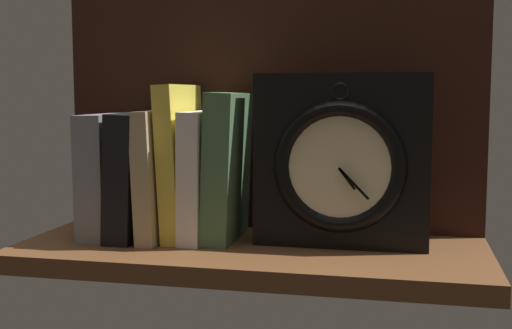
{
  "coord_description": "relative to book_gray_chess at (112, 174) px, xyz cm",
  "views": [
    {
      "loc": [
        19.91,
        -84.89,
        20.24
      ],
      "look_at": [
        0.1,
        3.07,
        10.51
      ],
      "focal_mm": 46.71,
      "sensor_mm": 36.0,
      "label": 1
    }
  ],
  "objects": [
    {
      "name": "book_black_skeptic",
      "position": [
        4.22,
        0.0,
        0.06
      ],
      "size": [
        4.52,
        16.63,
        17.55
      ],
      "primitive_type": "cube",
      "rotation": [
        0.0,
        0.04,
        0.0
      ],
      "color": "black",
      "rests_on": "ground_plane"
    },
    {
      "name": "book_green_romantic",
      "position": [
        17.15,
        0.0,
        1.49
      ],
      "size": [
        4.48,
        12.68,
        20.39
      ],
      "primitive_type": "cube",
      "rotation": [
        0.0,
        0.04,
        0.0
      ],
      "color": "#476B44",
      "rests_on": "ground_plane"
    },
    {
      "name": "back_panel",
      "position": [
        21.13,
        8.92,
        11.61
      ],
      "size": [
        62.27,
        1.2,
        40.49
      ],
      "primitive_type": "cube",
      "color": "black",
      "rests_on": "ground_plane"
    },
    {
      "name": "book_gray_chess",
      "position": [
        0.0,
        0.0,
        0.0
      ],
      "size": [
        4.18,
        15.8,
        17.31
      ],
      "primitive_type": "cube",
      "rotation": [
        0.0,
        -0.01,
        0.0
      ],
      "color": "gray",
      "rests_on": "ground_plane"
    },
    {
      "name": "book_yellow_seinlanguage",
      "position": [
        10.5,
        0.0,
        2.02
      ],
      "size": [
        3.55,
        13.45,
        21.41
      ],
      "primitive_type": "cube",
      "rotation": [
        0.0,
        -0.05,
        0.0
      ],
      "color": "gold",
      "rests_on": "ground_plane"
    },
    {
      "name": "ground_plane",
      "position": [
        21.13,
        -3.07,
        -9.89
      ],
      "size": [
        62.27,
        25.18,
        2.5
      ],
      "primitive_type": "cube",
      "color": "brown"
    },
    {
      "name": "book_white_catcher",
      "position": [
        13.54,
        0.0,
        0.22
      ],
      "size": [
        3.11,
        13.9,
        17.75
      ],
      "primitive_type": "cube",
      "rotation": [
        0.0,
        0.01,
        0.0
      ],
      "color": "silver",
      "rests_on": "ground_plane"
    },
    {
      "name": "book_tan_shortstories",
      "position": [
        7.67,
        0.0,
        0.27
      ],
      "size": [
        3.19,
        16.54,
        17.9
      ],
      "primitive_type": "cube",
      "rotation": [
        0.0,
        -0.04,
        0.0
      ],
      "color": "tan",
      "rests_on": "ground_plane"
    },
    {
      "name": "framed_clock",
      "position": [
        32.89,
        -1.19,
        2.63
      ],
      "size": [
        22.8,
        6.64,
        22.8
      ],
      "color": "black",
      "rests_on": "ground_plane"
    }
  ]
}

